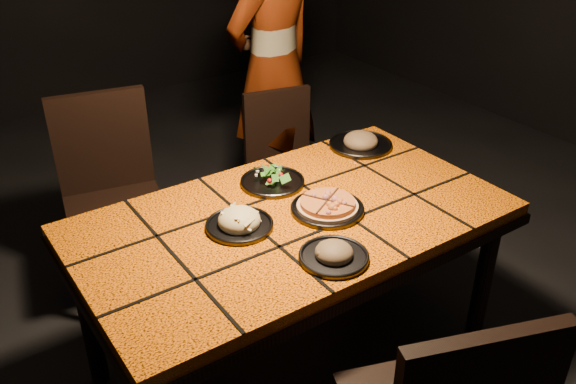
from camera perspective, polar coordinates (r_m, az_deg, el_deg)
room_shell at (r=1.99m, az=0.53°, el=16.63°), size 6.04×7.04×3.08m
dining_table at (r=2.32m, az=0.44°, el=-3.75°), size 1.62×0.92×0.75m
chair_far_left at (r=2.98m, az=-16.25°, el=0.66°), size 0.52×0.52×0.98m
chair_far_right at (r=3.32m, az=-0.44°, el=3.28°), size 0.45×0.45×0.83m
diner at (r=3.41m, az=-1.37°, el=11.53°), size 0.73×0.58×1.77m
plate_pizza at (r=2.29m, az=3.71°, el=-1.38°), size 0.32×0.32×0.04m
plate_pasta at (r=2.20m, az=-4.58°, el=-2.84°), size 0.25×0.25×0.08m
plate_salad at (r=2.47m, az=-1.47°, el=1.29°), size 0.26×0.26×0.07m
plate_mushroom_a at (r=2.03m, az=4.32°, el=-5.78°), size 0.24×0.24×0.08m
plate_mushroom_b at (r=2.81m, az=6.82°, el=4.73°), size 0.29×0.29×0.09m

